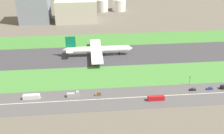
{
  "coord_description": "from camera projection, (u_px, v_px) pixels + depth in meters",
  "views": [
    {
      "loc": [
        -24.41,
        -226.13,
        102.11
      ],
      "look_at": [
        -6.1,
        -36.5,
        6.0
      ],
      "focal_mm": 42.54,
      "sensor_mm": 36.0,
      "label": 1
    }
  ],
  "objects": [
    {
      "name": "car_2",
      "position": [
        98.0,
        94.0,
        186.59
      ],
      "size": [
        4.4,
        1.8,
        2.0
      ],
      "color": "brown",
      "rests_on": "highway"
    },
    {
      "name": "highway_centerline",
      "position": [
        126.0,
        98.0,
        184.13
      ],
      "size": [
        266.0,
        0.5,
        0.01
      ],
      "primitive_type": "cube",
      "color": "silver",
      "rests_on": "highway"
    },
    {
      "name": "terminal_building",
      "position": [
        34.0,
        6.0,
        333.45
      ],
      "size": [
        37.27,
        30.06,
        40.77
      ],
      "primitive_type": "cube",
      "color": "gray",
      "rests_on": "ground_plane"
    },
    {
      "name": "car_3",
      "position": [
        193.0,
        89.0,
        192.49
      ],
      "size": [
        4.4,
        1.8,
        2.0
      ],
      "color": "black",
      "rests_on": "highway"
    },
    {
      "name": "bus_1",
      "position": [
        156.0,
        98.0,
        180.63
      ],
      "size": [
        11.6,
        2.5,
        3.5
      ],
      "rotation": [
        0.0,
        0.0,
        3.14
      ],
      "color": "#B2191E",
      "rests_on": "highway"
    },
    {
      "name": "car_0",
      "position": [
        210.0,
        88.0,
        193.59
      ],
      "size": [
        4.4,
        1.8,
        2.0
      ],
      "color": "navy",
      "rests_on": "highway"
    },
    {
      "name": "airliner",
      "position": [
        97.0,
        50.0,
        244.79
      ],
      "size": [
        65.0,
        56.0,
        19.7
      ],
      "color": "white",
      "rests_on": "runway"
    },
    {
      "name": "traffic_light",
      "position": [
        190.0,
        80.0,
        198.08
      ],
      "size": [
        0.36,
        0.5,
        7.2
      ],
      "color": "#4C4C51",
      "rests_on": "highway"
    },
    {
      "name": "grass_median_north",
      "position": [
        111.0,
        39.0,
        285.46
      ],
      "size": [
        280.0,
        36.0,
        0.1
      ],
      "primitive_type": "cube",
      "color": "#3D7A33",
      "rests_on": "ground_plane"
    },
    {
      "name": "truck_0",
      "position": [
        73.0,
        95.0,
        184.76
      ],
      "size": [
        8.4,
        2.5,
        4.0
      ],
      "color": "#99999E",
      "rests_on": "highway"
    },
    {
      "name": "fuel_tank_centre",
      "position": [
        119.0,
        5.0,
        388.51
      ],
      "size": [
        19.37,
        19.37,
        16.98
      ],
      "primitive_type": "cylinder",
      "color": "silver",
      "rests_on": "ground_plane"
    },
    {
      "name": "runway",
      "position": [
        115.0,
        55.0,
        249.02
      ],
      "size": [
        280.0,
        46.0,
        0.1
      ],
      "primitive_type": "cube",
      "color": "#38383D",
      "rests_on": "ground_plane"
    },
    {
      "name": "fuel_tank_west",
      "position": [
        102.0,
        5.0,
        386.33
      ],
      "size": [
        17.74,
        17.74,
        17.1
      ],
      "primitive_type": "cylinder",
      "color": "silver",
      "rests_on": "ground_plane"
    },
    {
      "name": "bus_0",
      "position": [
        31.0,
        97.0,
        182.23
      ],
      "size": [
        11.6,
        2.5,
        3.5
      ],
      "color": "silver",
      "rests_on": "highway"
    },
    {
      "name": "grass_median_south",
      "position": [
        120.0,
        76.0,
        212.59
      ],
      "size": [
        280.0,
        36.0,
        0.1
      ],
      "primitive_type": "cube",
      "color": "#427F38",
      "rests_on": "ground_plane"
    },
    {
      "name": "highway",
      "position": [
        126.0,
        98.0,
        184.15
      ],
      "size": [
        280.0,
        28.0,
        0.1
      ],
      "primitive_type": "cube",
      "color": "#4C4C4F",
      "rests_on": "ground_plane"
    },
    {
      "name": "hangar_building",
      "position": [
        76.0,
        10.0,
        340.84
      ],
      "size": [
        51.69,
        35.86,
        27.93
      ],
      "primitive_type": "cube",
      "color": "beige",
      "rests_on": "ground_plane"
    },
    {
      "name": "ground_plane",
      "position": [
        115.0,
        55.0,
        249.05
      ],
      "size": [
        800.0,
        800.0,
        0.0
      ],
      "primitive_type": "plane",
      "color": "#5B564C"
    }
  ]
}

